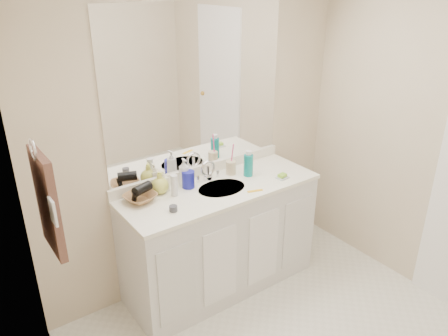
% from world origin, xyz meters
% --- Properties ---
extents(wall_back, '(2.60, 0.02, 2.40)m').
position_xyz_m(wall_back, '(0.00, 1.30, 1.20)').
color(wall_back, beige).
rests_on(wall_back, floor).
extents(wall_left, '(0.02, 2.60, 2.40)m').
position_xyz_m(wall_left, '(-1.30, 0.00, 1.20)').
color(wall_left, beige).
rests_on(wall_left, floor).
extents(vanity_cabinet, '(1.50, 0.55, 0.85)m').
position_xyz_m(vanity_cabinet, '(0.00, 1.02, 0.42)').
color(vanity_cabinet, silver).
rests_on(vanity_cabinet, floor).
extents(countertop, '(1.52, 0.57, 0.03)m').
position_xyz_m(countertop, '(0.00, 1.02, 0.86)').
color(countertop, white).
rests_on(countertop, vanity_cabinet).
extents(backsplash, '(1.52, 0.03, 0.08)m').
position_xyz_m(backsplash, '(0.00, 1.29, 0.92)').
color(backsplash, white).
rests_on(backsplash, countertop).
extents(sink_basin, '(0.37, 0.37, 0.02)m').
position_xyz_m(sink_basin, '(0.00, 1.00, 0.87)').
color(sink_basin, beige).
rests_on(sink_basin, countertop).
extents(faucet, '(0.02, 0.02, 0.11)m').
position_xyz_m(faucet, '(0.00, 1.18, 0.94)').
color(faucet, silver).
rests_on(faucet, countertop).
extents(mirror, '(1.48, 0.01, 1.20)m').
position_xyz_m(mirror, '(0.00, 1.29, 1.56)').
color(mirror, white).
rests_on(mirror, wall_back).
extents(blue_mug, '(0.11, 0.11, 0.13)m').
position_xyz_m(blue_mug, '(-0.19, 1.16, 0.94)').
color(blue_mug, '#151895').
rests_on(blue_mug, countertop).
extents(tan_cup, '(0.10, 0.10, 0.11)m').
position_xyz_m(tan_cup, '(0.20, 1.16, 0.93)').
color(tan_cup, beige).
rests_on(tan_cup, countertop).
extents(toothbrush, '(0.02, 0.04, 0.20)m').
position_xyz_m(toothbrush, '(0.21, 1.16, 1.03)').
color(toothbrush, '#EE3E84').
rests_on(toothbrush, tan_cup).
extents(mouthwash_bottle, '(0.09, 0.09, 0.17)m').
position_xyz_m(mouthwash_bottle, '(0.29, 1.06, 0.97)').
color(mouthwash_bottle, '#0A8381').
rests_on(mouthwash_bottle, countertop).
extents(soap_dish, '(0.10, 0.08, 0.01)m').
position_xyz_m(soap_dish, '(0.47, 0.87, 0.89)').
color(soap_dish, silver).
rests_on(soap_dish, countertop).
extents(green_soap, '(0.07, 0.05, 0.02)m').
position_xyz_m(green_soap, '(0.47, 0.87, 0.90)').
color(green_soap, '#8BCC31').
rests_on(green_soap, soap_dish).
extents(orange_comb, '(0.12, 0.06, 0.00)m').
position_xyz_m(orange_comb, '(0.17, 0.82, 0.88)').
color(orange_comb, yellow).
rests_on(orange_comb, countertop).
extents(dark_jar, '(0.06, 0.06, 0.04)m').
position_xyz_m(dark_jar, '(-0.46, 0.91, 0.90)').
color(dark_jar, '#36373D').
rests_on(dark_jar, countertop).
extents(extra_white_bottle, '(0.06, 0.06, 0.16)m').
position_xyz_m(extra_white_bottle, '(-0.34, 1.10, 0.96)').
color(extra_white_bottle, silver).
rests_on(extra_white_bottle, countertop).
extents(soap_bottle_white, '(0.09, 0.09, 0.21)m').
position_xyz_m(soap_bottle_white, '(-0.20, 1.20, 0.99)').
color(soap_bottle_white, white).
rests_on(soap_bottle_white, countertop).
extents(soap_bottle_cream, '(0.07, 0.08, 0.16)m').
position_xyz_m(soap_bottle_cream, '(-0.36, 1.22, 0.96)').
color(soap_bottle_cream, '#F0E9C4').
rests_on(soap_bottle_cream, countertop).
extents(soap_bottle_yellow, '(0.17, 0.17, 0.16)m').
position_xyz_m(soap_bottle_yellow, '(-0.40, 1.20, 0.96)').
color(soap_bottle_yellow, '#D2D753').
rests_on(soap_bottle_yellow, countertop).
extents(wicker_basket, '(0.26, 0.26, 0.05)m').
position_xyz_m(wicker_basket, '(-0.58, 1.16, 0.91)').
color(wicker_basket, brown).
rests_on(wicker_basket, countertop).
extents(hair_dryer, '(0.15, 0.11, 0.07)m').
position_xyz_m(hair_dryer, '(-0.56, 1.16, 0.97)').
color(hair_dryer, black).
rests_on(hair_dryer, wicker_basket).
extents(towel_ring, '(0.01, 0.11, 0.11)m').
position_xyz_m(towel_ring, '(-1.27, 0.77, 1.55)').
color(towel_ring, silver).
rests_on(towel_ring, wall_left).
extents(hand_towel, '(0.04, 0.32, 0.55)m').
position_xyz_m(hand_towel, '(-1.25, 0.77, 1.25)').
color(hand_towel, '#3F2822').
rests_on(hand_towel, towel_ring).
extents(switch_plate, '(0.01, 0.08, 0.13)m').
position_xyz_m(switch_plate, '(-1.27, 0.57, 1.30)').
color(switch_plate, silver).
rests_on(switch_plate, wall_left).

